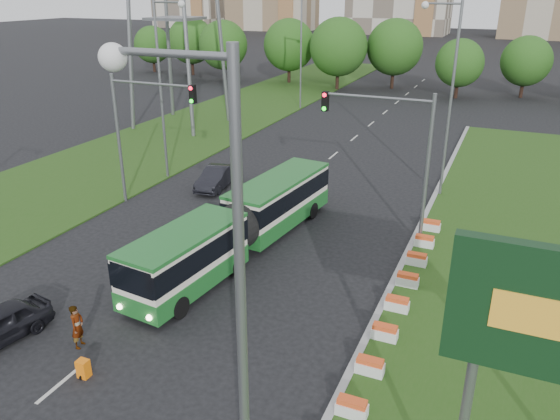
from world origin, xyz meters
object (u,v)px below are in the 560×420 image
at_px(articulated_bus, 240,224).
at_px(shopping_trolley, 83,369).
at_px(car_left_far, 217,177).
at_px(pedestrian, 77,326).
at_px(traffic_mast_median, 397,144).
at_px(traffic_mast_left, 138,121).

distance_m(articulated_bus, shopping_trolley, 10.97).
relative_size(articulated_bus, car_left_far, 3.51).
height_order(car_left_far, pedestrian, pedestrian).
distance_m(traffic_mast_median, traffic_mast_left, 15.19).
xyz_separation_m(traffic_mast_median, pedestrian, (-8.65, -14.07, -4.47)).
bearing_deg(pedestrian, traffic_mast_left, 13.69).
height_order(traffic_mast_left, pedestrian, traffic_mast_left).
bearing_deg(pedestrian, articulated_bus, -24.41).
xyz_separation_m(traffic_mast_median, car_left_far, (-12.67, 3.54, -4.63)).
relative_size(traffic_mast_left, shopping_trolley, 11.73).
bearing_deg(traffic_mast_left, articulated_bus, -22.45).
xyz_separation_m(traffic_mast_left, pedestrian, (6.51, -13.07, -4.47)).
xyz_separation_m(traffic_mast_median, traffic_mast_left, (-15.16, -1.00, 0.00)).
bearing_deg(articulated_bus, traffic_mast_median, 40.47).
bearing_deg(traffic_mast_left, car_left_far, 61.26).
bearing_deg(shopping_trolley, traffic_mast_median, 63.25).
bearing_deg(car_left_far, traffic_mast_median, -22.10).
height_order(traffic_mast_median, car_left_far, traffic_mast_median).
xyz_separation_m(car_left_far, shopping_trolley, (5.40, -18.93, -0.39)).
bearing_deg(articulated_bus, traffic_mast_left, 164.04).
distance_m(traffic_mast_left, car_left_far, 6.94).
relative_size(car_left_far, pedestrian, 2.49).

